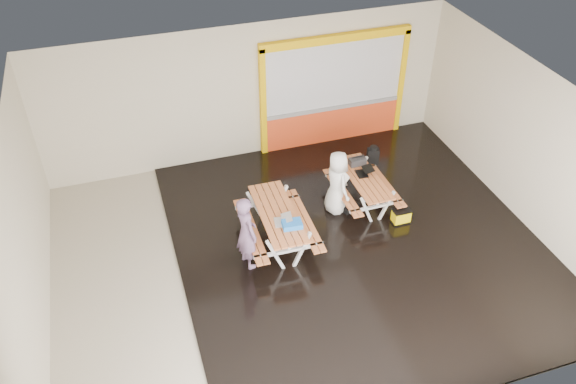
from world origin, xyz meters
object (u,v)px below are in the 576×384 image
object	(u,v)px
blue_pouch	(292,224)
dark_case	(349,206)
person_left	(246,232)
laptop_left	(282,220)
picnic_table_left	(278,220)
backpack	(373,155)
toolbox	(357,161)
laptop_right	(364,172)
fluke_bag	(401,216)
picnic_table_right	(364,183)
person_right	(337,183)

from	to	relation	value
blue_pouch	dark_case	distance (m)	2.16
person_left	laptop_left	xyz separation A→B (m)	(0.77, 0.12, 0.01)
picnic_table_left	person_left	world-z (taller)	person_left
backpack	dark_case	distance (m)	1.52
toolbox	backpack	bearing A→B (deg)	31.36
laptop_right	blue_pouch	distance (m)	2.53
picnic_table_left	fluke_bag	size ratio (longest dim) A/B	5.32
picnic_table_right	laptop_left	size ratio (longest dim) A/B	4.74
person_right	dark_case	size ratio (longest dim) A/B	4.00
blue_pouch	toolbox	distance (m)	2.75
toolbox	person_right	bearing A→B (deg)	-142.16
person_right	blue_pouch	bearing A→B (deg)	121.89
blue_pouch	laptop_left	bearing A→B (deg)	128.93
picnic_table_right	dark_case	size ratio (longest dim) A/B	4.82
blue_pouch	fluke_bag	xyz separation A→B (m)	(2.62, 0.27, -0.68)
blue_pouch	backpack	world-z (taller)	blue_pouch
picnic_table_left	backpack	size ratio (longest dim) A/B	4.58
blue_pouch	fluke_bag	distance (m)	2.72
picnic_table_left	person_right	bearing A→B (deg)	22.16
picnic_table_right	blue_pouch	xyz separation A→B (m)	(-2.11, -1.21, 0.32)
picnic_table_left	backpack	distance (m)	3.26
toolbox	blue_pouch	bearing A→B (deg)	-141.45
picnic_table_left	picnic_table_right	world-z (taller)	picnic_table_left
person_right	toolbox	world-z (taller)	person_right
picnic_table_right	blue_pouch	size ratio (longest dim) A/B	4.79
blue_pouch	dark_case	bearing A→B (deg)	31.67
laptop_right	dark_case	distance (m)	0.85
fluke_bag	backpack	bearing A→B (deg)	86.99
picnic_table_right	person_right	world-z (taller)	person_right
laptop_left	blue_pouch	xyz separation A→B (m)	(0.15, -0.18, 0.01)
laptop_left	toolbox	size ratio (longest dim) A/B	1.01
person_right	picnic_table_left	bearing A→B (deg)	105.14
picnic_table_right	backpack	world-z (taller)	backpack
person_left	toolbox	bearing A→B (deg)	-76.05
laptop_right	blue_pouch	world-z (taller)	blue_pouch
laptop_left	backpack	size ratio (longest dim) A/B	0.85
picnic_table_left	person_left	distance (m)	0.92
blue_pouch	toolbox	size ratio (longest dim) A/B	1.00
toolbox	person_left	bearing A→B (deg)	-151.77
person_right	fluke_bag	world-z (taller)	person_right
laptop_right	blue_pouch	bearing A→B (deg)	-148.26
picnic_table_left	dark_case	world-z (taller)	picnic_table_left
laptop_left	toolbox	xyz separation A→B (m)	(2.30, 1.53, -0.05)
person_right	laptop_left	distance (m)	1.85
blue_pouch	fluke_bag	size ratio (longest dim) A/B	0.97
toolbox	picnic_table_left	bearing A→B (deg)	-152.34
blue_pouch	laptop_right	bearing A→B (deg)	31.74
person_left	dark_case	world-z (taller)	person_left
laptop_right	person_right	bearing A→B (deg)	-165.97
picnic_table_right	laptop_right	size ratio (longest dim) A/B	4.79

